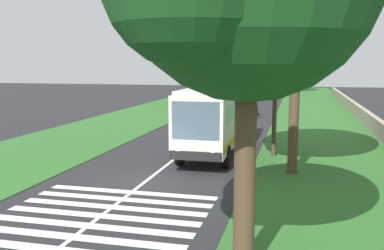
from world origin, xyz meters
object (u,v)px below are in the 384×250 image
object	(u,v)px
trailing_minibus_0	(233,91)
roadside_tree_left_2	(231,46)
trailing_car_0	(247,109)
trailing_car_1	(223,103)
roadside_tree_right_1	(293,47)
coach_bus	(218,114)
roadside_tree_left_0	(197,48)
roadside_tree_left_1	(221,51)
utility_pole	(275,81)

from	to	relation	value
trailing_minibus_0	roadside_tree_left_2	world-z (taller)	roadside_tree_left_2
trailing_minibus_0	trailing_car_0	bearing A→B (deg)	-165.81
trailing_car_1	roadside_tree_right_1	world-z (taller)	roadside_tree_right_1
trailing_minibus_0	coach_bus	bearing A→B (deg)	-173.29
coach_bus	trailing_car_1	bearing A→B (deg)	8.89
roadside_tree_left_0	roadside_tree_left_2	world-z (taller)	roadside_tree_left_2
trailing_car_0	trailing_minibus_0	bearing A→B (deg)	14.19
coach_bus	roadside_tree_left_1	size ratio (longest dim) A/B	1.02
coach_bus	trailing_minibus_0	xyz separation A→B (m)	(29.36, 3.46, -0.60)
roadside_tree_left_0	roadside_tree_left_1	size ratio (longest dim) A/B	0.86
roadside_tree_left_0	roadside_tree_right_1	size ratio (longest dim) A/B	0.85
roadside_tree_left_2	roadside_tree_right_1	world-z (taller)	roadside_tree_right_1
roadside_tree_left_0	trailing_car_1	bearing A→B (deg)	-139.41
trailing_car_1	trailing_minibus_0	world-z (taller)	trailing_minibus_0
coach_bus	utility_pole	bearing A→B (deg)	-103.93
trailing_car_0	roadside_tree_left_2	size ratio (longest dim) A/B	0.41
trailing_minibus_0	roadside_tree_left_2	distance (m)	25.13
roadside_tree_left_2	trailing_minibus_0	bearing A→B (deg)	-170.67
roadside_tree_left_1	utility_pole	size ratio (longest dim) A/B	1.40
utility_pole	roadside_tree_left_2	bearing A→B (deg)	11.09
trailing_car_1	coach_bus	bearing A→B (deg)	-171.11
roadside_tree_left_1	utility_pole	distance (m)	47.19
roadside_tree_left_1	roadside_tree_left_2	bearing A→B (deg)	-2.19
trailing_minibus_0	roadside_tree_left_0	world-z (taller)	roadside_tree_left_0
roadside_tree_left_2	utility_pole	xyz separation A→B (m)	(-54.12, -10.61, -3.92)
roadside_tree_left_1	utility_pole	bearing A→B (deg)	-166.58
roadside_tree_right_1	roadside_tree_left_1	bearing A→B (deg)	125.92
coach_bus	roadside_tree_left_1	bearing A→B (deg)	9.72
trailing_car_1	roadside_tree_right_1	size ratio (longest dim) A/B	0.39
trailing_minibus_0	roadside_tree_right_1	world-z (taller)	roadside_tree_right_1
trailing_car_0	roadside_tree_left_2	bearing A→B (deg)	11.03
coach_bus	utility_pole	world-z (taller)	utility_pole
coach_bus	trailing_car_0	size ratio (longest dim) A/B	2.60
trailing_car_0	roadside_tree_left_0	bearing A→B (deg)	35.35
utility_pole	roadside_tree_left_1	bearing A→B (deg)	13.42
coach_bus	roadside_tree_right_1	xyz separation A→B (m)	(53.08, -3.44, 5.61)
roadside_tree_left_2	roadside_tree_right_1	size ratio (longest dim) A/B	0.96
coach_bus	trailing_car_1	world-z (taller)	coach_bus
trailing_car_0	trailing_minibus_0	xyz separation A→B (m)	(12.68, 3.21, 0.88)
coach_bus	roadside_tree_left_0	xyz separation A→B (m)	(26.76, 7.40, 4.63)
coach_bus	trailing_car_1	size ratio (longest dim) A/B	2.60
roadside_tree_left_1	utility_pole	xyz separation A→B (m)	(-45.81, -10.93, -2.98)
trailing_car_0	roadside_tree_left_0	size ratio (longest dim) A/B	0.46
roadside_tree_right_1	utility_pole	size ratio (longest dim) A/B	1.42
trailing_car_0	roadside_tree_left_0	world-z (taller)	roadside_tree_left_0
trailing_car_0	trailing_car_1	size ratio (longest dim) A/B	1.00
coach_bus	roadside_tree_left_2	size ratio (longest dim) A/B	1.05
roadside_tree_left_0	roadside_tree_left_1	distance (m)	18.25
coach_bus	roadside_tree_left_1	xyz separation A→B (m)	(45.01, 7.71, 4.90)
coach_bus	trailing_car_0	world-z (taller)	coach_bus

